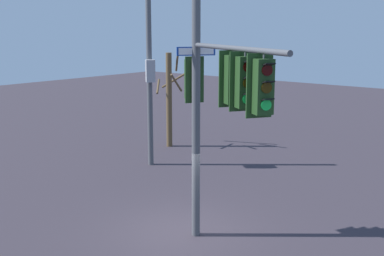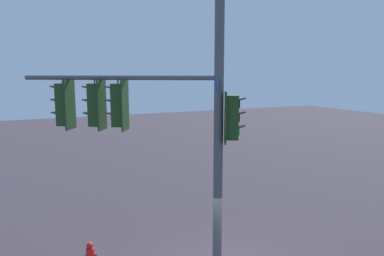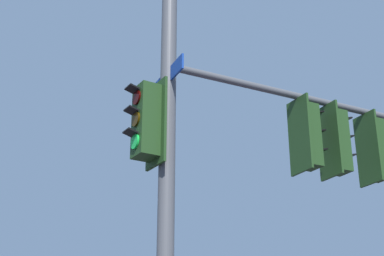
# 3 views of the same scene
# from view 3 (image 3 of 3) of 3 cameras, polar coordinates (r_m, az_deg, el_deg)

# --- Properties ---
(main_signal_pole_assembly) EXTENTS (4.93, 5.48, 9.40)m
(main_signal_pole_assembly) POSITION_cam_3_polar(r_m,az_deg,el_deg) (9.37, 4.29, 1.29)
(main_signal_pole_assembly) COLOR #4C4F54
(main_signal_pole_assembly) RESTS_ON ground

